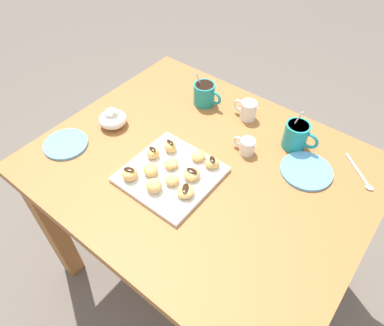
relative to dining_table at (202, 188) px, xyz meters
The scene contains 28 objects.
ground_plane 0.62m from the dining_table, ahead, with size 8.00×8.00×0.00m, color #665B51.
dining_table is the anchor object (origin of this frame).
pastry_plate_square 0.18m from the dining_table, 115.21° to the right, with size 0.28×0.28×0.02m, color silver.
coffee_mug_teal_left 0.37m from the dining_table, 125.76° to the left, with size 0.12×0.08×0.13m.
coffee_mug_teal_right 0.38m from the dining_table, 53.51° to the left, with size 0.12×0.08×0.15m.
cream_pitcher_white 0.34m from the dining_table, 92.33° to the left, with size 0.10×0.06×0.07m.
ice_cream_bowl 0.41m from the dining_table, behind, with size 0.10×0.10×0.08m.
chocolate_sauce_pitcher 0.23m from the dining_table, 59.10° to the left, with size 0.09×0.05×0.06m.
saucer_sky_left 0.36m from the dining_table, 32.76° to the left, with size 0.17×0.17×0.01m, color #66A8DB.
saucer_sky_right 0.50m from the dining_table, 152.54° to the right, with size 0.15×0.15×0.01m, color #66A8DB.
loose_spoon_near_saucer 0.53m from the dining_table, 32.15° to the left, with size 0.13×0.11×0.01m.
beignet_0 0.18m from the dining_table, 78.07° to the right, with size 0.05×0.05×0.03m, color #E5B260.
chocolate_drizzle_0 0.19m from the dining_table, 78.07° to the right, with size 0.04×0.02×0.01m, color black.
beignet_1 0.21m from the dining_table, 97.42° to the right, with size 0.04×0.04×0.03m, color #E5B260.
beignet_2 0.25m from the dining_table, 103.23° to the right, with size 0.05×0.05×0.04m, color #E5B260.
beignet_3 0.16m from the dining_table, ahead, with size 0.04×0.05×0.03m, color #E5B260.
chocolate_drizzle_3 0.18m from the dining_table, ahead, with size 0.03×0.02×0.01m, color black.
beignet_4 0.22m from the dining_table, 73.06° to the right, with size 0.05×0.05×0.03m, color #E5B260.
chocolate_drizzle_4 0.23m from the dining_table, 73.06° to the right, with size 0.04×0.02×0.01m, color black.
beignet_5 0.20m from the dining_table, 166.49° to the right, with size 0.05×0.04×0.04m, color #E5B260.
chocolate_drizzle_5 0.22m from the dining_table, 166.49° to the right, with size 0.03×0.01×0.01m, color black.
beignet_6 0.24m from the dining_table, 124.00° to the right, with size 0.05×0.05×0.03m, color #E5B260.
beignet_7 0.23m from the dining_table, 148.47° to the right, with size 0.04×0.04×0.04m, color #E5B260.
chocolate_drizzle_7 0.24m from the dining_table, 148.47° to the right, with size 0.03×0.02×0.01m, color black.
beignet_8 0.29m from the dining_table, 124.25° to the right, with size 0.05×0.05×0.04m, color #E5B260.
chocolate_drizzle_8 0.30m from the dining_table, 124.25° to the right, with size 0.03×0.02×0.01m, color black.
beignet_9 0.19m from the dining_table, 127.92° to the right, with size 0.05×0.05×0.03m, color #E5B260.
beignet_10 0.16m from the dining_table, behind, with size 0.05×0.05×0.03m, color #E5B260.
Camera 1 is at (0.46, -0.63, 1.61)m, focal length 32.70 mm.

